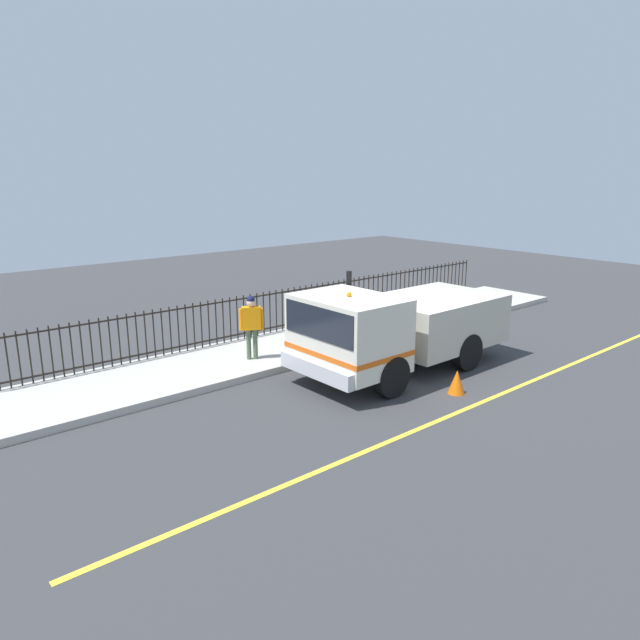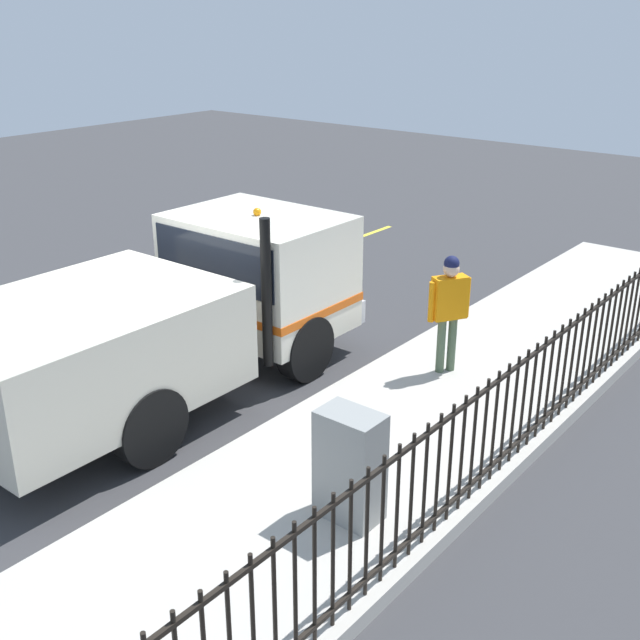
# 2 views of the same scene
# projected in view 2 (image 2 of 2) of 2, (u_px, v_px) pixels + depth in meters

# --- Properties ---
(ground_plane) EXTENTS (45.76, 45.76, 0.00)m
(ground_plane) POSITION_uv_depth(u_px,v_px,m) (160.00, 392.00, 10.80)
(ground_plane) COLOR #38383A
(ground_plane) RESTS_ON ground
(sidewalk_slab) EXTENTS (2.88, 20.80, 0.18)m
(sidewalk_slab) POSITION_uv_depth(u_px,v_px,m) (355.00, 471.00, 8.81)
(sidewalk_slab) COLOR #B7B2A8
(sidewalk_slab) RESTS_ON ground
(lane_marking) EXTENTS (0.12, 18.72, 0.01)m
(lane_marking) POSITION_uv_depth(u_px,v_px,m) (56.00, 347.00, 12.25)
(lane_marking) COLOR yellow
(lane_marking) RESTS_ON ground
(work_truck) EXTENTS (2.55, 5.96, 2.51)m
(work_truck) POSITION_uv_depth(u_px,v_px,m) (184.00, 305.00, 10.52)
(work_truck) COLOR silver
(work_truck) RESTS_ON ground
(worker_standing) EXTENTS (0.43, 0.55, 1.70)m
(worker_standing) POSITION_uv_depth(u_px,v_px,m) (449.00, 302.00, 10.66)
(worker_standing) COLOR orange
(worker_standing) RESTS_ON sidewalk_slab
(iron_fence) EXTENTS (0.04, 17.72, 1.30)m
(iron_fence) POSITION_uv_depth(u_px,v_px,m) (462.00, 453.00, 7.76)
(iron_fence) COLOR black
(iron_fence) RESTS_ON sidewalk_slab
(utility_cabinet) EXTENTS (0.64, 0.41, 1.17)m
(utility_cabinet) POSITION_uv_depth(u_px,v_px,m) (350.00, 466.00, 7.68)
(utility_cabinet) COLOR gray
(utility_cabinet) RESTS_ON sidewalk_slab
(traffic_cone) EXTENTS (0.39, 0.39, 0.56)m
(traffic_cone) POSITION_uv_depth(u_px,v_px,m) (97.00, 336.00, 11.96)
(traffic_cone) COLOR orange
(traffic_cone) RESTS_ON ground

